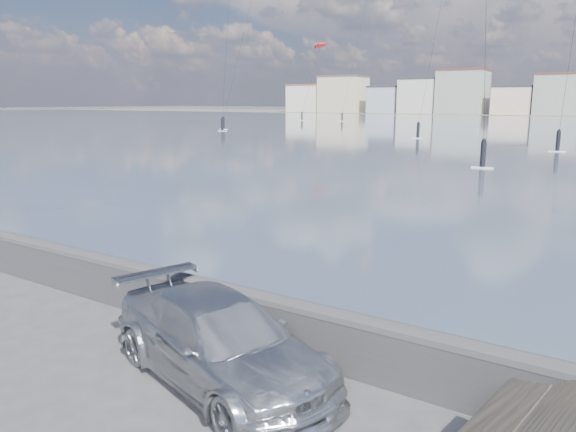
% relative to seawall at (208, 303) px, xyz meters
% --- Properties ---
extents(ground, '(700.00, 700.00, 0.00)m').
position_rel_seawall_xyz_m(ground, '(0.00, -2.70, -0.58)').
color(ground, '#333335').
rests_on(ground, ground).
extents(seawall, '(400.00, 0.36, 1.08)m').
position_rel_seawall_xyz_m(seawall, '(0.00, 0.00, 0.00)').
color(seawall, '#28282B').
rests_on(seawall, ground).
extents(car_silver, '(5.06, 3.21, 1.37)m').
position_rel_seawall_xyz_m(car_silver, '(1.50, -1.37, 0.10)').
color(car_silver, '#ABAEB2').
rests_on(car_silver, ground).
extents(kitesurfer_0, '(8.48, 13.28, 18.00)m').
position_rel_seawall_xyz_m(kitesurfer_0, '(-61.73, 107.69, 16.15)').
color(kitesurfer_0, red).
rests_on(kitesurfer_0, ground).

